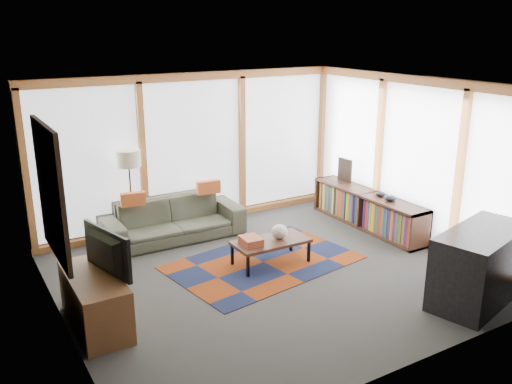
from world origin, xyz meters
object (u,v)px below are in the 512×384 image
bookshelf (368,210)px  television (100,253)px  tv_console (95,301)px  bar_counter (480,266)px  coffee_table (271,252)px  floor_lamp (131,196)px  sofa (173,219)px

bookshelf → television: bearing=-169.6°
tv_console → bar_counter: 4.67m
bookshelf → bar_counter: size_ratio=1.65×
coffee_table → tv_console: (-2.63, -0.42, 0.13)m
coffee_table → bar_counter: bar_counter is taller
floor_lamp → coffee_table: 2.44m
sofa → floor_lamp: size_ratio=1.51×
sofa → coffee_table: bearing=-61.7°
television → bookshelf: bearing=-94.2°
sofa → bar_counter: size_ratio=1.53×
bookshelf → television: television is taller
sofa → bar_counter: bearing=-56.0°
coffee_table → tv_console: 2.67m
sofa → floor_lamp: floor_lamp is taller
bookshelf → bar_counter: bearing=-102.1°
floor_lamp → tv_console: bearing=-117.7°
sofa → bookshelf: (3.07, -1.20, -0.02)m
coffee_table → bar_counter: size_ratio=0.74×
coffee_table → bar_counter: (1.66, -2.24, 0.28)m
coffee_table → bar_counter: bearing=-53.6°
sofa → bookshelf: sofa is taller
tv_console → bar_counter: bar_counter is taller
coffee_table → tv_console: tv_console is taller
television → sofa: bearing=-53.9°
floor_lamp → bookshelf: size_ratio=0.61×
sofa → floor_lamp: (-0.58, 0.26, 0.42)m
sofa → bookshelf: size_ratio=0.92×
floor_lamp → coffee_table: bearing=-53.2°
sofa → coffee_table: sofa is taller
tv_console → television: size_ratio=1.39×
floor_lamp → bar_counter: bearing=-53.4°
coffee_table → bookshelf: bookshelf is taller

